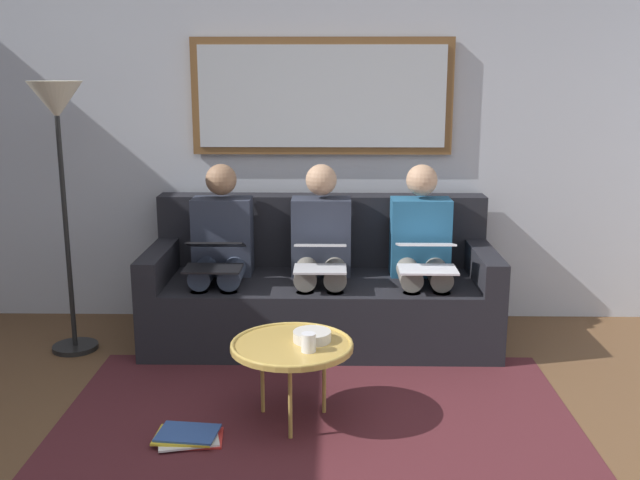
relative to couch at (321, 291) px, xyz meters
The scene contains 15 objects.
wall_rear 1.10m from the couch, 90.00° to the right, with size 6.00×0.12×2.60m, color #B7BCC6.
area_rug 1.30m from the couch, 90.00° to the left, with size 2.60×1.80×0.01m, color #4C1E23.
couch is the anchor object (origin of this frame).
framed_mirror 1.30m from the couch, 90.00° to the right, with size 1.75×0.05×0.77m.
coffee_table 1.23m from the couch, 84.18° to the left, with size 0.61×0.61×0.42m.
cup 1.32m from the couch, 88.29° to the left, with size 0.07×0.07×0.09m, color silver.
bowl 1.18m from the couch, 88.73° to the left, with size 0.19×0.19×0.05m, color beige.
person_left 0.71m from the couch, behind, with size 0.38×0.58×1.14m.
laptop_white 0.78m from the couch, 154.07° to the left, with size 0.34×0.37×0.15m.
person_middle 0.31m from the couch, 90.00° to the left, with size 0.38×0.58×1.14m.
laptop_silver 0.45m from the couch, 90.00° to the left, with size 0.31×0.35×0.15m.
person_right 0.71m from the couch, ahead, with size 0.38×0.58×1.14m.
laptop_black 0.78m from the couch, 25.59° to the left, with size 0.34×0.37×0.16m.
magazine_stack 1.58m from the couch, 67.08° to the left, with size 0.33×0.26×0.04m.
standing_lamp 1.90m from the couch, ahead, with size 0.32×0.32×1.66m.
Camera 1 is at (-0.07, 2.48, 1.71)m, focal length 41.15 mm.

